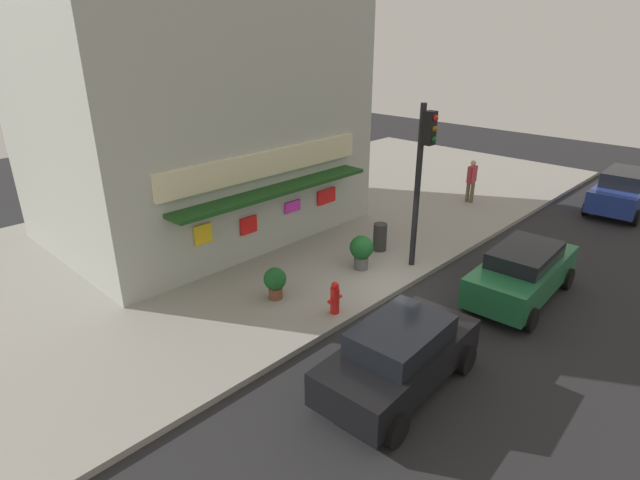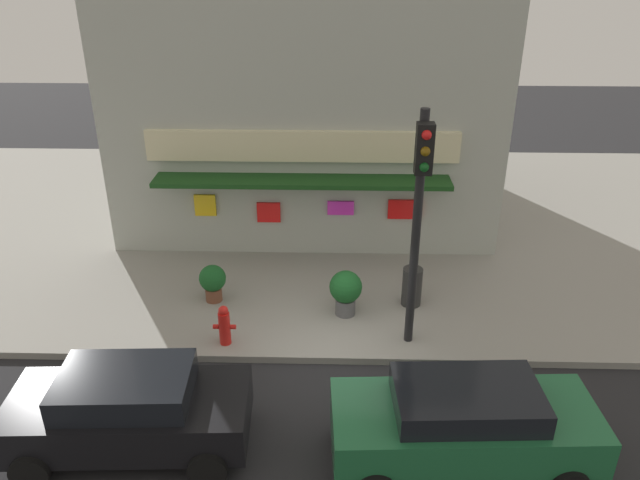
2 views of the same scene
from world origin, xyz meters
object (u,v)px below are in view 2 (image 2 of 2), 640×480
at_px(potted_plant_by_doorway, 346,290).
at_px(parked_car_black, 129,410).
at_px(trash_can, 412,287).
at_px(parked_car_green, 464,424).
at_px(traffic_light, 419,203).
at_px(potted_plant_by_window, 213,281).
at_px(fire_hydrant, 224,325).

relative_size(potted_plant_by_doorway, parked_car_black, 0.26).
xyz_separation_m(trash_can, potted_plant_by_doorway, (-1.55, -0.46, 0.15)).
distance_m(trash_can, potted_plant_by_doorway, 1.63).
distance_m(potted_plant_by_doorway, parked_car_green, 4.67).
relative_size(traffic_light, potted_plant_by_doorway, 4.65).
xyz_separation_m(traffic_light, potted_plant_by_window, (-4.46, 1.60, -2.70)).
xyz_separation_m(fire_hydrant, potted_plant_by_window, (-0.56, 1.72, 0.08)).
bearing_deg(parked_car_black, parked_car_green, -2.22).
xyz_separation_m(potted_plant_by_doorway, potted_plant_by_window, (-3.12, 0.50, -0.10)).
bearing_deg(fire_hydrant, parked_car_black, -111.62).
height_order(potted_plant_by_window, parked_car_black, parked_car_black).
xyz_separation_m(potted_plant_by_window, parked_car_black, (-0.57, -4.56, 0.11)).
height_order(traffic_light, parked_car_black, traffic_light).
relative_size(potted_plant_by_window, parked_car_green, 0.21).
relative_size(fire_hydrant, potted_plant_by_doorway, 0.85).
relative_size(traffic_light, fire_hydrant, 5.49).
bearing_deg(potted_plant_by_doorway, traffic_light, -39.17).
xyz_separation_m(fire_hydrant, trash_can, (4.11, 1.68, 0.03)).
xyz_separation_m(potted_plant_by_doorway, parked_car_black, (-3.69, -4.06, 0.02)).
distance_m(trash_can, parked_car_green, 4.75).
bearing_deg(potted_plant_by_window, parked_car_black, -97.11).
bearing_deg(potted_plant_by_window, traffic_light, -19.70).
relative_size(potted_plant_by_doorway, potted_plant_by_window, 1.18).
bearing_deg(parked_car_green, fire_hydrant, 145.43).
bearing_deg(parked_car_green, parked_car_black, 177.78).
xyz_separation_m(trash_can, parked_car_black, (-5.24, -4.52, 0.17)).
distance_m(fire_hydrant, trash_can, 4.44).
bearing_deg(potted_plant_by_doorway, trash_can, 16.56).
relative_size(traffic_light, parked_car_black, 1.23).
xyz_separation_m(traffic_light, trash_can, (0.21, 1.56, -2.75)).
relative_size(potted_plant_by_window, parked_car_black, 0.22).
bearing_deg(traffic_light, parked_car_black, -149.48).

